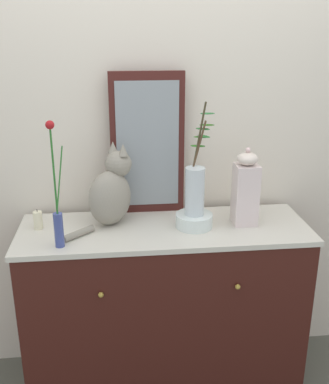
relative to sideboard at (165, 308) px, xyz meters
The scene contains 10 objects.
ground_plane 0.46m from the sideboard, 90.00° to the left, with size 6.00×6.00×0.00m, color #545448.
wall_back 0.90m from the sideboard, 90.00° to the left, with size 4.40×0.08×2.60m, color silver.
sideboard is the anchor object (origin of this frame).
mirror_leaning 0.84m from the sideboard, 106.05° to the left, with size 0.37×0.03×0.71m.
cat_sitting 0.67m from the sideboard, 162.85° to the left, with size 0.36×0.34×0.40m.
vase_slim_green 0.80m from the sideboard, 162.08° to the right, with size 0.06×0.04×0.56m.
bowl_porcelain 0.51m from the sideboard, ahead, with size 0.18×0.18×0.06m, color white.
vase_glass_clear 0.67m from the sideboard, ahead, with size 0.15×0.14×0.53m.
jar_lidded_porcelain 0.74m from the sideboard, ahead, with size 0.11×0.11×0.38m.
candle_pillar 0.78m from the sideboard, behind, with size 0.04×0.04×0.10m.
Camera 1 is at (-0.22, -2.00, 1.82)m, focal length 42.86 mm.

